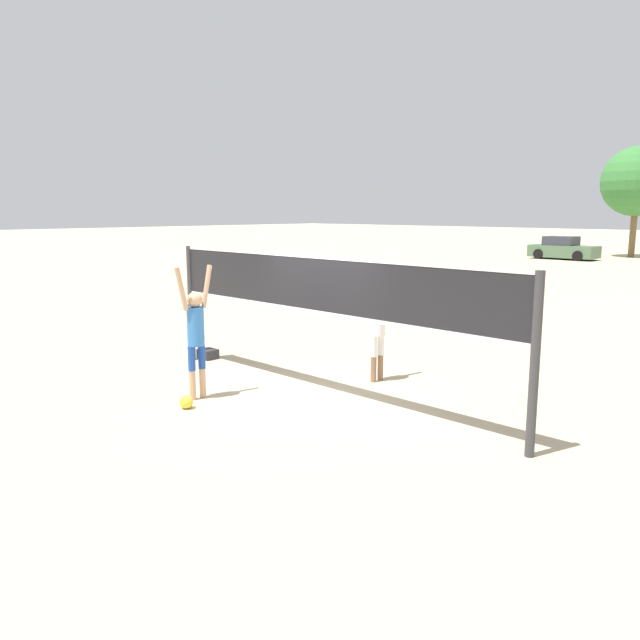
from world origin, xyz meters
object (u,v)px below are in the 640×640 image
at_px(gear_bag, 208,354).
at_px(tree_left_cluster, 637,182).
at_px(volleyball, 186,402).
at_px(player_spiker, 196,329).
at_px(parked_car_mid, 563,249).
at_px(player_blocker, 378,321).
at_px(volleyball_net, 320,298).

bearing_deg(gear_bag, tree_left_cluster, 95.56).
bearing_deg(volleyball, player_spiker, 126.14).
xyz_separation_m(gear_bag, tree_left_cluster, (-3.61, 37.07, 4.88)).
relative_size(player_spiker, gear_bag, 5.84).
bearing_deg(volleyball, parked_car_mid, 104.26).
relative_size(player_blocker, parked_car_mid, 0.51).
distance_m(parked_car_mid, tree_left_cluster, 7.03).
xyz_separation_m(player_spiker, gear_bag, (-2.24, 1.80, -1.08)).
bearing_deg(tree_left_cluster, gear_bag, -84.44).
xyz_separation_m(player_spiker, tree_left_cluster, (-5.85, 38.88, 3.79)).
height_order(player_spiker, volleyball, player_spiker).
bearing_deg(player_spiker, player_blocker, -26.33).
bearing_deg(volleyball_net, volleyball, -118.33).
bearing_deg(tree_left_cluster, volleyball_net, -79.04).
xyz_separation_m(volleyball, tree_left_cluster, (-6.17, 39.33, 4.87)).
bearing_deg(player_spiker, volleyball, -143.86).
bearing_deg(parked_car_mid, player_spiker, -75.50).
bearing_deg(volleyball_net, player_blocker, 87.02).
height_order(player_blocker, tree_left_cluster, tree_left_cluster).
distance_m(player_spiker, player_blocker, 3.29).
relative_size(volleyball_net, volleyball, 35.76).
bearing_deg(player_spiker, parked_car_mid, 13.92).
bearing_deg(player_blocker, volleyball, -18.46).
xyz_separation_m(gear_bag, parked_car_mid, (-6.18, 32.17, 0.55)).
xyz_separation_m(player_blocker, parked_car_mid, (-9.88, 31.02, -0.47)).
xyz_separation_m(parked_car_mid, tree_left_cluster, (2.57, 4.91, 4.32)).
bearing_deg(parked_car_mid, volleyball_net, -72.61).
xyz_separation_m(player_blocker, gear_bag, (-3.70, -1.15, -1.02)).
xyz_separation_m(volleyball_net, player_spiker, (-1.39, -1.52, -0.51)).
distance_m(volleyball, tree_left_cluster, 40.10).
bearing_deg(player_spiker, volleyball_net, -42.38).
bearing_deg(player_blocker, gear_bag, -72.78).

